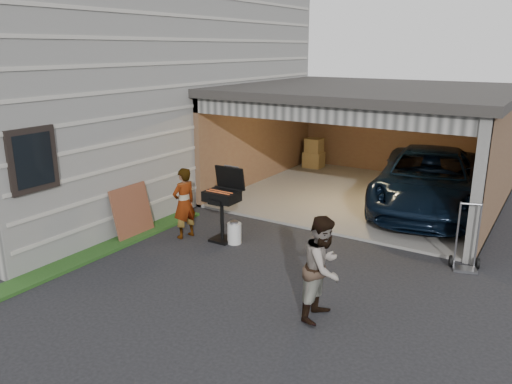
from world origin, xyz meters
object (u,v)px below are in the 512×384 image
at_px(bbq_grill, 223,199).
at_px(plywood_panel, 132,212).
at_px(woman, 184,203).
at_px(hand_truck, 465,256).
at_px(propane_tank, 234,233).
at_px(man, 323,268).
at_px(minivan, 428,182).

bearing_deg(bbq_grill, plywood_panel, -154.66).
height_order(woman, hand_truck, woman).
distance_m(propane_tank, plywood_panel, 2.21).
bearing_deg(hand_truck, woman, 177.89).
height_order(woman, bbq_grill, bbq_grill).
bearing_deg(man, plywood_panel, 79.45).
distance_m(man, plywood_panel, 4.84).
bearing_deg(bbq_grill, propane_tank, -4.99).
relative_size(man, hand_truck, 1.27).
bearing_deg(bbq_grill, man, -29.47).
height_order(woman, man, man).
xyz_separation_m(bbq_grill, plywood_panel, (-1.74, -0.82, -0.35)).
height_order(minivan, hand_truck, minivan).
relative_size(minivan, propane_tank, 12.00).
height_order(propane_tank, hand_truck, hand_truck).
distance_m(minivan, hand_truck, 3.41).
bearing_deg(propane_tank, bbq_grill, 175.01).
distance_m(minivan, bbq_grill, 5.21).
distance_m(minivan, woman, 5.92).
distance_m(minivan, propane_tank, 5.09).
bearing_deg(plywood_panel, woman, 28.84).
distance_m(minivan, plywood_panel, 6.96).
distance_m(minivan, man, 5.94).
relative_size(woman, man, 0.95).
bearing_deg(propane_tank, minivan, 57.33).
bearing_deg(hand_truck, man, -134.70).
bearing_deg(bbq_grill, minivan, 54.49).
height_order(minivan, plywood_panel, minivan).
bearing_deg(hand_truck, plywood_panel, -179.92).
relative_size(minivan, bbq_grill, 3.40).
xyz_separation_m(bbq_grill, hand_truck, (4.47, 1.19, -0.66)).
bearing_deg(minivan, woman, -139.80).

